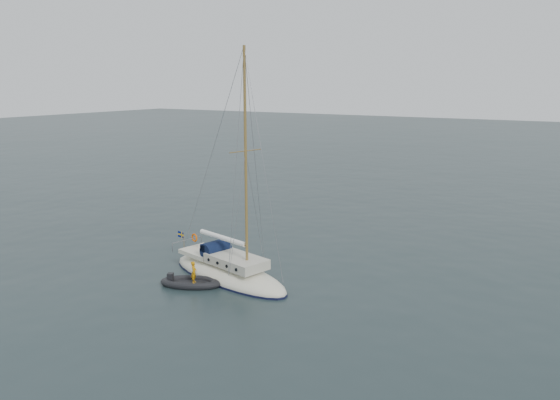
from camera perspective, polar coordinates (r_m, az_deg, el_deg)
The scene contains 4 objects.
ground at distance 32.11m, azimuth -0.35°, elevation -8.38°, with size 300.00×300.00×0.00m, color black.
sailboat at distance 32.29m, azimuth -5.40°, elevation -6.35°, with size 9.68×2.90×13.79m.
dinghy at distance 32.42m, azimuth -5.96°, elevation -7.92°, with size 2.72×1.23×0.39m.
rib at distance 31.64m, azimuth -9.29°, elevation -8.43°, with size 3.55×1.61×1.46m.
Camera 1 is at (15.64, -25.65, 11.34)m, focal length 35.00 mm.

